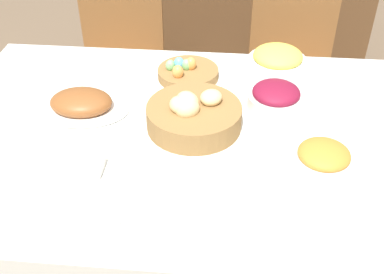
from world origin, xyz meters
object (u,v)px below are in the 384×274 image
object	(u,v)px
dinner_plate	(181,218)
knife	(241,223)
chair_far_left	(119,55)
butter_dish	(81,166)
egg_basket	(187,72)
bread_basket	(194,115)
spoon	(253,224)
carrot_bowl	(323,160)
ham_platter	(81,104)
pineapple_bowl	(277,63)
fork	(121,215)
sideboard	(254,3)
drinking_cup	(268,163)
beet_salad_bowl	(276,98)
chair_far_right	(294,63)

from	to	relation	value
dinner_plate	knife	distance (m)	0.15
chair_far_left	butter_dish	distance (m)	1.15
egg_basket	bread_basket	bearing A→B (deg)	-80.44
spoon	butter_dish	bearing A→B (deg)	158.59
chair_far_left	carrot_bowl	bearing A→B (deg)	-51.00
bread_basket	ham_platter	world-z (taller)	bread_basket
bread_basket	pineapple_bowl	xyz separation A→B (m)	(0.28, 0.35, 0.01)
dinner_plate	fork	xyz separation A→B (m)	(-0.15, 0.00, -0.00)
egg_basket	knife	world-z (taller)	egg_basket
ham_platter	sideboard	bearing A→B (deg)	71.00
butter_dish	drinking_cup	bearing A→B (deg)	2.76
beet_salad_bowl	drinking_cup	world-z (taller)	drinking_cup
chair_far_right	dinner_plate	size ratio (longest dim) A/B	3.87
chair_far_right	sideboard	bearing A→B (deg)	94.19
ham_platter	beet_salad_bowl	xyz separation A→B (m)	(0.64, 0.06, 0.02)
ham_platter	fork	world-z (taller)	ham_platter
bread_basket	beet_salad_bowl	distance (m)	0.29
ham_platter	dinner_plate	world-z (taller)	ham_platter
fork	spoon	size ratio (longest dim) A/B	1.00
chair_far_left	beet_salad_bowl	world-z (taller)	chair_far_left
knife	fork	bearing A→B (deg)	-177.02
knife	drinking_cup	size ratio (longest dim) A/B	2.02
spoon	drinking_cup	bearing A→B (deg)	75.19
bread_basket	chair_far_right	bearing A→B (deg)	64.74
carrot_bowl	spoon	size ratio (longest dim) A/B	0.91
spoon	drinking_cup	xyz separation A→B (m)	(0.04, 0.19, 0.04)
chair_far_left	bread_basket	distance (m)	1.03
egg_basket	dinner_plate	size ratio (longest dim) A/B	0.88
ham_platter	drinking_cup	distance (m)	0.67
chair_far_right	spoon	distance (m)	1.32
chair_far_left	beet_salad_bowl	bearing A→B (deg)	-45.69
carrot_bowl	beet_salad_bowl	bearing A→B (deg)	111.15
fork	butter_dish	world-z (taller)	butter_dish
bread_basket	carrot_bowl	world-z (taller)	bread_basket
egg_basket	drinking_cup	bearing A→B (deg)	-61.90
carrot_bowl	fork	distance (m)	0.57
egg_basket	butter_dish	distance (m)	0.60
pineapple_bowl	dinner_plate	distance (m)	0.80
pineapple_bowl	butter_dish	size ratio (longest dim) A/B	1.75
chair_far_left	pineapple_bowl	distance (m)	0.94
egg_basket	drinking_cup	world-z (taller)	drinking_cup
fork	butter_dish	xyz separation A→B (m)	(-0.15, 0.16, 0.01)
chair_far_right	carrot_bowl	world-z (taller)	chair_far_right
chair_far_right	chair_far_left	bearing A→B (deg)	173.43
pineapple_bowl	chair_far_left	bearing A→B (deg)	144.18
beet_salad_bowl	carrot_bowl	bearing A→B (deg)	-68.85
ham_platter	pineapple_bowl	world-z (taller)	pineapple_bowl
chair_far_left	knife	xyz separation A→B (m)	(0.61, -1.28, 0.23)
chair_far_right	bread_basket	world-z (taller)	chair_far_right
chair_far_right	carrot_bowl	xyz separation A→B (m)	(-0.04, -1.06, 0.27)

